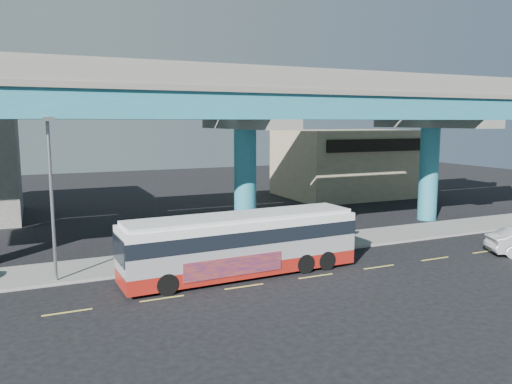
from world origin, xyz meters
name	(u,v)px	position (x,y,z in m)	size (l,w,h in m)	color
ground	(313,275)	(0.00, 0.00, 0.00)	(120.00, 120.00, 0.00)	black
sidewalk	(267,249)	(0.00, 5.50, 0.07)	(70.00, 4.00, 0.15)	gray
lane_markings	(316,276)	(0.00, -0.30, 0.01)	(58.00, 0.12, 0.01)	#D8C64C
viaduct	(244,102)	(0.00, 9.11, 9.14)	(52.00, 12.40, 11.70)	#236686
building_beige	(349,163)	(18.00, 22.98, 3.51)	(14.00, 10.23, 7.00)	#C2AE8A
transit_bus	(242,242)	(-3.39, 1.43, 1.75)	(12.56, 3.23, 3.19)	maroon
street_lamp	(51,175)	(-12.22, 3.43, 5.39)	(0.50, 2.62, 8.11)	gray
stop_sign	(342,219)	(4.57, 4.18, 1.82)	(0.70, 0.09, 2.34)	gray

